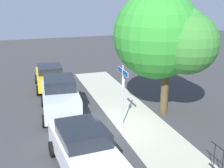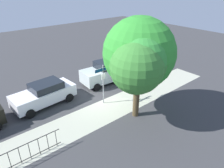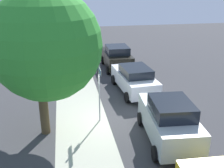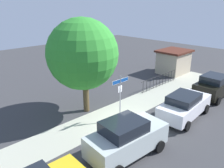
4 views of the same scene
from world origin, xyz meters
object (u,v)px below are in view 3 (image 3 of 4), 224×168
(car_silver, at_px, (169,120))
(car_black, at_px, (117,57))
(utility_shed, at_px, (42,46))
(car_white, at_px, (134,79))
(street_sign, at_px, (99,81))
(shade_tree, at_px, (37,45))

(car_silver, height_order, car_black, car_silver)
(utility_shed, bearing_deg, car_white, -144.47)
(car_black, distance_m, utility_shed, 6.92)
(car_black, xyz_separation_m, utility_shed, (3.50, 5.96, 0.35))
(street_sign, xyz_separation_m, car_black, (8.41, -2.56, -1.18))
(car_silver, relative_size, utility_shed, 1.26)
(car_silver, distance_m, car_white, 5.73)
(car_silver, xyz_separation_m, car_white, (5.73, 0.03, -0.12))
(shade_tree, bearing_deg, utility_shed, 3.30)
(street_sign, distance_m, car_silver, 3.76)
(shade_tree, bearing_deg, street_sign, -73.89)
(car_white, relative_size, car_black, 1.11)
(shade_tree, xyz_separation_m, car_black, (9.18, -5.23, -3.23))
(street_sign, bearing_deg, car_black, -16.94)
(car_black, relative_size, utility_shed, 1.20)
(street_sign, bearing_deg, utility_shed, 15.92)
(street_sign, relative_size, car_silver, 0.70)
(car_black, height_order, utility_shed, utility_shed)
(street_sign, height_order, shade_tree, shade_tree)
(shade_tree, xyz_separation_m, utility_shed, (12.68, 0.73, -2.88))
(shade_tree, height_order, car_silver, shade_tree)
(utility_shed, bearing_deg, street_sign, -164.08)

